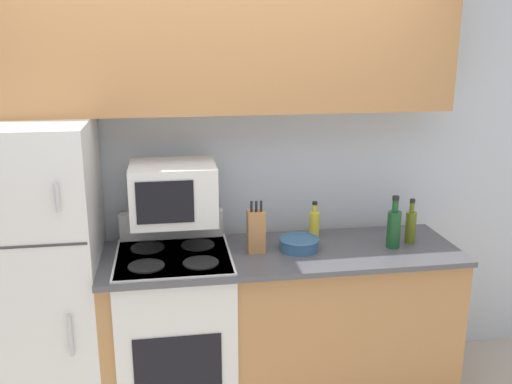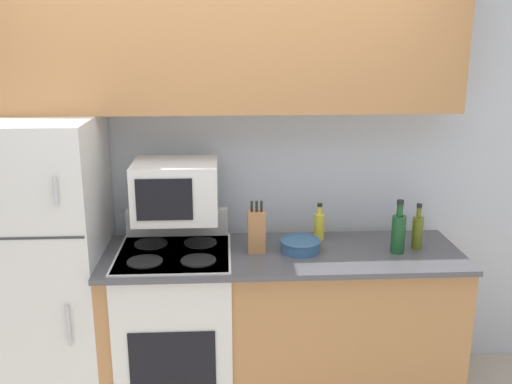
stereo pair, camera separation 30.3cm
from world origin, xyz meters
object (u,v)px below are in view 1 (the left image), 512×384
Objects in this scene: microwave at (173,192)px; bottle_olive_oil at (411,226)px; knife_block at (256,231)px; bottle_cooking_spray at (314,223)px; stove at (176,331)px; bottle_wine_green at (394,227)px; refrigerator at (35,278)px; bowl at (299,243)px.

microwave is 1.36m from bottle_olive_oil.
knife_block reaches higher than bottle_cooking_spray.
bottle_olive_oil is (1.34, -0.09, -0.23)m from microwave.
bottle_cooking_spray reaches higher than stove.
bottle_wine_green is at bearing -6.96° from microwave.
microwave is at bearing 4.07° from refrigerator.
refrigerator is at bearing 177.95° from knife_block.
knife_block is 1.13× the size of bottle_olive_oil.
bowl is 0.54m from bottle_wine_green.
stove is 4.21× the size of bottle_olive_oil.
bottle_olive_oil is (1.35, 0.01, 0.54)m from stove.
knife_block is 0.98× the size of bottle_wine_green.
microwave is 1.53× the size of bottle_wine_green.
bottle_cooking_spray is at bearing 4.88° from refrigerator.
bottle_olive_oil is at bearing 0.59° from stove.
knife_block reaches higher than bowl.
bottle_olive_oil is at bearing 0.41° from knife_block.
microwave reaches higher than bowl.
refrigerator is 0.81m from stove.
bowl is at bearing -1.97° from refrigerator.
microwave is 2.08× the size of bottle_cooking_spray.
bottle_cooking_spray is 0.85× the size of bottle_olive_oil.
knife_block is 1.34× the size of bottle_cooking_spray.
bottle_wine_green is (0.53, -0.05, 0.08)m from bowl.
knife_block is at bearing -2.05° from refrigerator.
bowl is (1.43, -0.05, 0.13)m from refrigerator.
bottle_cooking_spray is (0.83, 0.18, 0.53)m from stove.
bottle_wine_green is at bearing -3.88° from knife_block.
refrigerator is at bearing 179.01° from bottle_olive_oil.
microwave is (0.01, 0.10, 0.78)m from stove.
refrigerator reaches higher than stove.
refrigerator is 2.10m from bottle_olive_oil.
refrigerator is at bearing -175.12° from bottle_cooking_spray.
bottle_wine_green is (0.40, -0.23, 0.03)m from bottle_cooking_spray.
knife_block reaches higher than bottle_olive_oil.
refrigerator reaches higher than bottle_cooking_spray.
bottle_cooking_spray reaches higher than bowl.
knife_block is (0.45, 0.01, 0.56)m from stove.
bottle_cooking_spray is (0.38, 0.18, -0.03)m from knife_block.
bowl is at bearing 0.07° from stove.
knife_block is 0.42m from bottle_cooking_spray.
bottle_cooking_spray is at bearing 162.08° from bottle_olive_oil.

